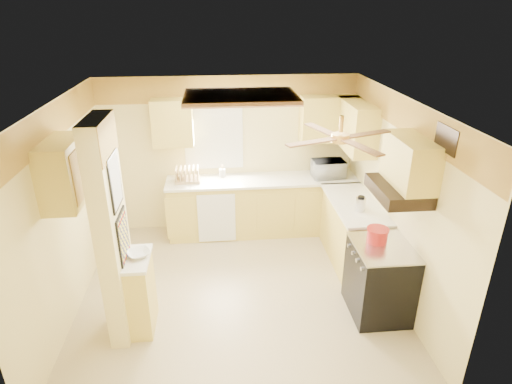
{
  "coord_description": "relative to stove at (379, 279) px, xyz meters",
  "views": [
    {
      "loc": [
        -0.21,
        -4.64,
        3.49
      ],
      "look_at": [
        0.27,
        0.35,
        1.27
      ],
      "focal_mm": 30.0,
      "sensor_mm": 36.0,
      "label": 1
    }
  ],
  "objects": [
    {
      "name": "floor",
      "position": [
        -1.67,
        0.55,
        -0.46
      ],
      "size": [
        4.0,
        4.0,
        0.0
      ],
      "primitive_type": "plane",
      "color": "tan",
      "rests_on": "ground"
    },
    {
      "name": "ceiling",
      "position": [
        -1.67,
        0.55,
        2.04
      ],
      "size": [
        4.0,
        4.0,
        0.0
      ],
      "primitive_type": "plane",
      "rotation": [
        3.14,
        0.0,
        0.0
      ],
      "color": "white",
      "rests_on": "wall_back"
    },
    {
      "name": "wall_back",
      "position": [
        -1.67,
        2.45,
        0.79
      ],
      "size": [
        4.0,
        0.0,
        4.0
      ],
      "primitive_type": "plane",
      "rotation": [
        1.57,
        0.0,
        0.0
      ],
      "color": "#EBD98F",
      "rests_on": "floor"
    },
    {
      "name": "wall_front",
      "position": [
        -1.67,
        -1.35,
        0.79
      ],
      "size": [
        4.0,
        0.0,
        4.0
      ],
      "primitive_type": "plane",
      "rotation": [
        -1.57,
        0.0,
        0.0
      ],
      "color": "#EBD98F",
      "rests_on": "floor"
    },
    {
      "name": "wall_left",
      "position": [
        -3.67,
        0.55,
        0.79
      ],
      "size": [
        0.0,
        3.8,
        3.8
      ],
      "primitive_type": "plane",
      "rotation": [
        1.57,
        0.0,
        1.57
      ],
      "color": "#EBD98F",
      "rests_on": "floor"
    },
    {
      "name": "wall_right",
      "position": [
        0.33,
        0.55,
        0.79
      ],
      "size": [
        0.0,
        3.8,
        3.8
      ],
      "primitive_type": "plane",
      "rotation": [
        1.57,
        0.0,
        -1.57
      ],
      "color": "#EBD98F",
      "rests_on": "floor"
    },
    {
      "name": "wallpaper_border",
      "position": [
        -1.67,
        2.43,
        1.84
      ],
      "size": [
        4.0,
        0.02,
        0.4
      ],
      "primitive_type": "cube",
      "color": "yellow",
      "rests_on": "wall_back"
    },
    {
      "name": "partition_column",
      "position": [
        -3.02,
        0.0,
        0.79
      ],
      "size": [
        0.2,
        0.7,
        2.5
      ],
      "primitive_type": "cube",
      "color": "#EBD98F",
      "rests_on": "floor"
    },
    {
      "name": "partition_ledge",
      "position": [
        -2.8,
        0.0,
        -0.01
      ],
      "size": [
        0.25,
        0.55,
        0.9
      ],
      "primitive_type": "cube",
      "color": "#E0C95F",
      "rests_on": "floor"
    },
    {
      "name": "ledge_top",
      "position": [
        -2.8,
        0.0,
        0.46
      ],
      "size": [
        0.28,
        0.58,
        0.04
      ],
      "primitive_type": "cube",
      "color": "white",
      "rests_on": "partition_ledge"
    },
    {
      "name": "lower_cabinets_back",
      "position": [
        -1.17,
        2.15,
        -0.01
      ],
      "size": [
        3.0,
        0.6,
        0.9
      ],
      "primitive_type": "cube",
      "color": "#E0C95F",
      "rests_on": "floor"
    },
    {
      "name": "lower_cabinets_right",
      "position": [
        0.03,
        1.15,
        -0.01
      ],
      "size": [
        0.6,
        1.4,
        0.9
      ],
      "primitive_type": "cube",
      "color": "#E0C95F",
      "rests_on": "floor"
    },
    {
      "name": "countertop_back",
      "position": [
        -1.17,
        2.14,
        0.46
      ],
      "size": [
        3.04,
        0.64,
        0.04
      ],
      "primitive_type": "cube",
      "color": "white",
      "rests_on": "lower_cabinets_back"
    },
    {
      "name": "countertop_right",
      "position": [
        0.02,
        1.15,
        0.46
      ],
      "size": [
        0.64,
        1.44,
        0.04
      ],
      "primitive_type": "cube",
      "color": "white",
      "rests_on": "lower_cabinets_right"
    },
    {
      "name": "dishwasher_panel",
      "position": [
        -1.92,
        1.84,
        -0.03
      ],
      "size": [
        0.58,
        0.02,
        0.8
      ],
      "primitive_type": "cube",
      "color": "white",
      "rests_on": "lower_cabinets_back"
    },
    {
      "name": "window",
      "position": [
        -1.92,
        2.44,
        1.09
      ],
      "size": [
        0.92,
        0.02,
        1.02
      ],
      "color": "white",
      "rests_on": "wall_back"
    },
    {
      "name": "upper_cab_back_left",
      "position": [
        -2.52,
        2.27,
        1.39
      ],
      "size": [
        0.6,
        0.35,
        0.7
      ],
      "primitive_type": "cube",
      "color": "#E0C95F",
      "rests_on": "wall_back"
    },
    {
      "name": "upper_cab_back_right",
      "position": [
        -0.12,
        2.27,
        1.39
      ],
      "size": [
        0.9,
        0.35,
        0.7
      ],
      "primitive_type": "cube",
      "color": "#E0C95F",
      "rests_on": "wall_back"
    },
    {
      "name": "upper_cab_right",
      "position": [
        0.16,
        1.8,
        1.39
      ],
      "size": [
        0.35,
        1.0,
        0.7
      ],
      "primitive_type": "cube",
      "color": "#E0C95F",
      "rests_on": "wall_right"
    },
    {
      "name": "upper_cab_left_wall",
      "position": [
        -3.49,
        0.3,
        1.39
      ],
      "size": [
        0.35,
        0.75,
        0.7
      ],
      "primitive_type": "cube",
      "color": "#E0C95F",
      "rests_on": "wall_left"
    },
    {
      "name": "upper_cab_over_stove",
      "position": [
        0.16,
        0.0,
        1.49
      ],
      "size": [
        0.35,
        0.76,
        0.52
      ],
      "primitive_type": "cube",
      "color": "#E0C95F",
      "rests_on": "wall_right"
    },
    {
      "name": "stove",
      "position": [
        0.0,
        0.0,
        0.0
      ],
      "size": [
        0.68,
        0.77,
        0.92
      ],
      "color": "black",
      "rests_on": "floor"
    },
    {
      "name": "range_hood",
      "position": [
        0.07,
        0.0,
        1.16
      ],
      "size": [
        0.5,
        0.76,
        0.14
      ],
      "primitive_type": "cube",
      "color": "black",
      "rests_on": "upper_cab_over_stove"
    },
    {
      "name": "poster_menu",
      "position": [
        -2.91,
        0.0,
        1.39
      ],
      "size": [
        0.02,
        0.42,
        0.57
      ],
      "color": "black",
      "rests_on": "partition_column"
    },
    {
      "name": "poster_nashville",
      "position": [
        -2.91,
        0.0,
        0.74
      ],
      "size": [
        0.02,
        0.42,
        0.57
      ],
      "color": "black",
      "rests_on": "partition_column"
    },
    {
      "name": "ceiling_light_panel",
      "position": [
        -1.57,
        1.05,
        2.0
      ],
      "size": [
        1.35,
        0.95,
        0.06
      ],
      "color": "brown",
      "rests_on": "ceiling"
    },
    {
      "name": "ceiling_fan",
      "position": [
        -0.67,
        -0.15,
        1.83
      ],
      "size": [
        1.15,
        1.15,
        0.26
      ],
      "color": "gold",
      "rests_on": "ceiling"
    },
    {
      "name": "vent_grate",
      "position": [
        0.31,
        -0.35,
        1.84
      ],
      "size": [
        0.02,
        0.4,
        0.25
      ],
      "primitive_type": "cube",
      "color": "black",
      "rests_on": "wall_right"
    },
    {
      "name": "microwave",
      "position": [
        -0.12,
        2.12,
        0.62
      ],
      "size": [
        0.52,
        0.37,
        0.28
      ],
      "primitive_type": "imported",
      "rotation": [
        0.0,
        0.0,
        3.2
      ],
      "color": "white",
      "rests_on": "countertop_back"
    },
    {
      "name": "bowl",
      "position": [
        -2.77,
        0.03,
        0.51
      ],
      "size": [
        0.33,
        0.33,
        0.06
      ],
      "primitive_type": "imported",
      "rotation": [
        0.0,
        0.0,
        0.43
      ],
      "color": "white",
      "rests_on": "ledge_top"
    },
    {
      "name": "dutch_oven",
      "position": [
        -0.04,
        0.12,
        0.54
      ],
      "size": [
        0.26,
        0.26,
        0.17
      ],
      "color": "#B01C1B",
      "rests_on": "stove"
    },
    {
      "name": "kettle",
      "position": [
        0.01,
        0.9,
        0.58
      ],
      "size": [
        0.13,
        0.13,
        0.21
      ],
      "color": "silver",
      "rests_on": "countertop_right"
    },
    {
      "name": "dish_rack",
      "position": [
        -2.35,
        2.16,
        0.56
      ],
      "size": [
        0.39,
        0.3,
        0.22
      ],
      "color": "tan",
      "rests_on": "countertop_back"
    },
    {
      "name": "utensil_crock",
      "position": [
        -1.8,
        2.3,
        0.55
      ],
      "size": [
        0.1,
        0.1,
        0.2
      ],
      "color": "white",
      "rests_on": "countertop_back"
    }
  ]
}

